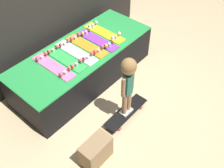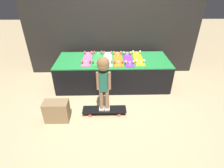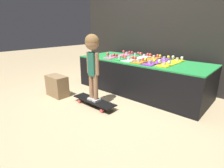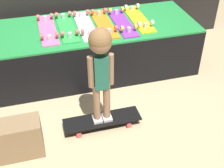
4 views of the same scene
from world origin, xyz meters
name	(u,v)px [view 1 (image 1 of 4)]	position (x,y,z in m)	size (l,w,h in m)	color
ground_plane	(111,95)	(0.00, 0.00, 0.00)	(16.00, 16.00, 0.00)	tan
display_rack	(83,64)	(0.00, 0.57, 0.30)	(2.33, 0.91, 0.59)	black
skateboard_pink_on_rack	(53,66)	(-0.53, 0.59, 0.61)	(0.18, 0.74, 0.09)	pink
skateboard_green_on_rack	(65,58)	(-0.32, 0.60, 0.61)	(0.18, 0.74, 0.09)	green
skateboard_white_on_rack	(76,52)	(-0.11, 0.58, 0.61)	(0.18, 0.74, 0.09)	white
skateboard_orange_on_rack	(87,45)	(0.11, 0.57, 0.61)	(0.18, 0.74, 0.09)	orange
skateboard_purple_on_rack	(97,40)	(0.32, 0.55, 0.61)	(0.18, 0.74, 0.09)	purple
skateboard_yellow_on_rack	(104,32)	(0.53, 0.60, 0.61)	(0.18, 0.74, 0.09)	yellow
skateboard_on_floor	(126,112)	(-0.17, -0.43, 0.07)	(0.75, 0.21, 0.09)	black
child	(128,78)	(-0.17, -0.43, 0.77)	(0.23, 0.20, 0.97)	silver
storage_box	(96,151)	(-0.95, -0.57, 0.18)	(0.39, 0.22, 0.36)	#8E704C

